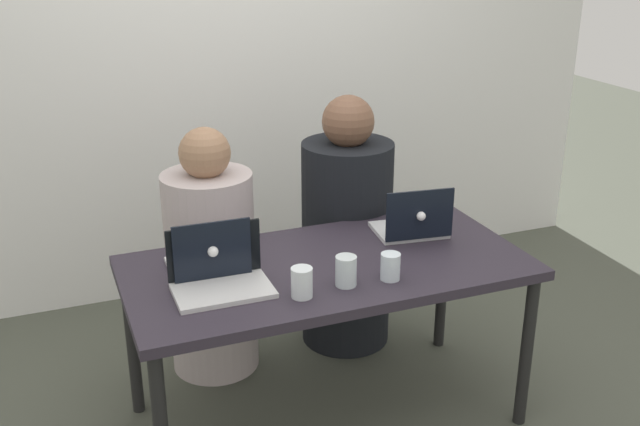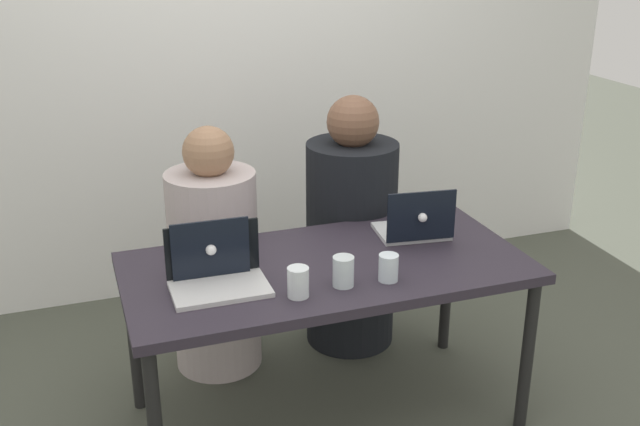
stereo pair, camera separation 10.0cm
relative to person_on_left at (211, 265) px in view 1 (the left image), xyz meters
name	(u,v)px [view 1 (the left image)]	position (x,y,z in m)	size (l,w,h in m)	color
ground_plane	(327,415)	(0.33, -0.57, -0.50)	(12.00, 12.00, 0.00)	#484C40
back_wall	(225,51)	(0.33, 0.87, 0.80)	(4.50, 0.10, 2.60)	silver
desk	(327,278)	(0.33, -0.57, 0.14)	(1.55, 0.76, 0.70)	#2B252F
person_on_left	(211,265)	(0.00, 0.00, 0.00)	(0.48, 0.48, 1.14)	#B9ABAA
person_on_right	(347,236)	(0.66, 0.00, 0.04)	(0.47, 0.47, 1.22)	black
laptop_front_left	(220,276)	(-0.11, -0.62, 0.25)	(0.35, 0.26, 0.22)	silver
laptop_back_right	(412,225)	(0.76, -0.44, 0.25)	(0.31, 0.28, 0.23)	silver
laptop_back_left	(209,260)	(-0.12, -0.48, 0.25)	(0.29, 0.28, 0.24)	silver
water_glass_left	(302,284)	(0.14, -0.79, 0.25)	(0.08, 0.08, 0.11)	white
water_glass_right	(390,268)	(0.49, -0.78, 0.24)	(0.07, 0.07, 0.10)	silver
water_glass_center	(346,273)	(0.32, -0.76, 0.25)	(0.08, 0.08, 0.11)	silver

